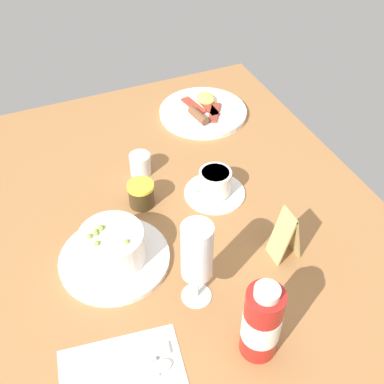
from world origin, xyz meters
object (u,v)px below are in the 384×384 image
coffee_cup (215,185)px  creamer_jug (141,164)px  jam_jar (141,194)px  wine_glass (197,254)px  porridge_bowl (113,249)px  breakfast_plate (203,111)px  cutlery_setting (125,372)px  sauce_bottle_red (262,322)px  menu_card (287,234)px

coffee_cup → creamer_jug: 18.49cm
jam_jar → coffee_cup: bearing=78.3°
wine_glass → coffee_cup: bearing=148.1°
porridge_bowl → breakfast_plate: (-39.86, 36.94, -2.62)cm
coffee_cup → jam_jar: bearing=-101.7°
cutlery_setting → coffee_cup: 45.25cm
sauce_bottle_red → menu_card: (-15.89, 14.58, -2.01)cm
porridge_bowl → cutlery_setting: porridge_bowl is taller
creamer_jug → coffee_cup: bearing=43.8°
wine_glass → porridge_bowl: bearing=-140.5°
creamer_jug → jam_jar: 10.53cm
jam_jar → porridge_bowl: bearing=-37.8°
breakfast_plate → menu_card: size_ratio=2.07×
cutlery_setting → coffee_cup: size_ratio=1.57×
porridge_bowl → sauce_bottle_red: (27.37, 16.76, 4.15)cm
porridge_bowl → coffee_cup: size_ratio=1.58×
cutlery_setting → breakfast_plate: breakfast_plate is taller
jam_jar → menu_card: menu_card is taller
porridge_bowl → coffee_cup: 27.92cm
porridge_bowl → wine_glass: (13.90, 11.45, 8.43)cm
coffee_cup → wine_glass: 29.32cm
wine_glass → breakfast_plate: size_ratio=0.78×
creamer_jug → sauce_bottle_red: sauce_bottle_red is taller
coffee_cup → porridge_bowl: bearing=-69.6°
porridge_bowl → creamer_jug: 26.67cm
jam_jar → menu_card: bearing=40.9°
cutlery_setting → creamer_jug: creamer_jug is taller
porridge_bowl → wine_glass: size_ratio=1.17×
cutlery_setting → wine_glass: (-8.96, 16.60, 11.74)cm
jam_jar → sauce_bottle_red: 41.24cm
creamer_jug → menu_card: menu_card is taller
cutlery_setting → menu_card: 38.61cm
cutlery_setting → coffee_cup: coffee_cup is taller
wine_glass → sauce_bottle_red: wine_glass is taller
creamer_jug → porridge_bowl: bearing=-30.1°
menu_card → creamer_jug: bearing=-152.5°
coffee_cup → menu_card: menu_card is taller
sauce_bottle_red → breakfast_plate: sauce_bottle_red is taller
menu_card → jam_jar: bearing=-139.1°
porridge_bowl → wine_glass: 19.88cm
wine_glass → menu_card: bearing=96.9°
jam_jar → sauce_bottle_red: (40.42, 6.65, 4.82)cm
cutlery_setting → breakfast_plate: bearing=146.1°
wine_glass → breakfast_plate: (-53.76, 25.49, -11.05)cm
porridge_bowl → menu_card: size_ratio=1.89×
jam_jar → sauce_bottle_red: bearing=9.3°
coffee_cup → breakfast_plate: 32.06cm
cutlery_setting → menu_card: menu_card is taller
porridge_bowl → breakfast_plate: bearing=137.2°
cutlery_setting → jam_jar: size_ratio=3.71×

